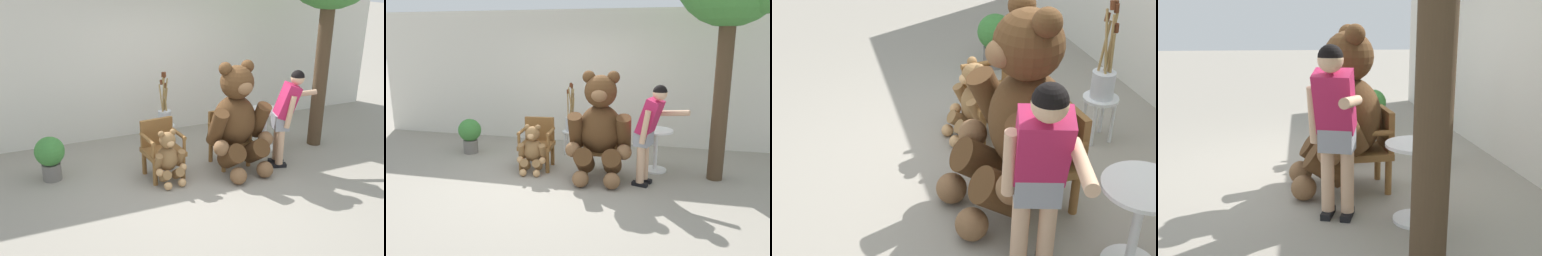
# 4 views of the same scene
# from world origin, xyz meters

# --- Properties ---
(ground_plane) EXTENTS (60.00, 60.00, 0.00)m
(ground_plane) POSITION_xyz_m (0.00, 0.00, 0.00)
(ground_plane) COLOR gray
(wooden_chair_left) EXTENTS (0.60, 0.57, 0.86)m
(wooden_chair_left) POSITION_xyz_m (-0.57, 0.49, 0.46)
(wooden_chair_left) COLOR brown
(wooden_chair_left) RESTS_ON ground
(wooden_chair_right) EXTENTS (0.59, 0.56, 0.86)m
(wooden_chair_right) POSITION_xyz_m (0.56, 0.49, 0.46)
(wooden_chair_right) COLOR brown
(wooden_chair_right) RESTS_ON ground
(teddy_bear_large) EXTENTS (1.03, 1.00, 1.72)m
(teddy_bear_large) POSITION_xyz_m (0.57, 0.22, 0.84)
(teddy_bear_large) COLOR #4C3019
(teddy_bear_large) RESTS_ON ground
(teddy_bear_small) EXTENTS (0.49, 0.48, 0.82)m
(teddy_bear_small) POSITION_xyz_m (-0.56, 0.21, 0.40)
(teddy_bear_small) COLOR olive
(teddy_bear_small) RESTS_ON ground
(person_visitor) EXTENTS (0.81, 0.48, 1.56)m
(person_visitor) POSITION_xyz_m (1.35, 0.07, 0.92)
(person_visitor) COLOR black
(person_visitor) RESTS_ON ground
(white_stool) EXTENTS (0.34, 0.34, 0.46)m
(white_stool) POSITION_xyz_m (-0.20, 1.38, 0.36)
(white_stool) COLOR silver
(white_stool) RESTS_ON ground
(brush_bucket) EXTENTS (0.22, 0.22, 0.94)m
(brush_bucket) POSITION_xyz_m (-0.20, 1.38, 0.67)
(brush_bucket) COLOR silver
(brush_bucket) RESTS_ON white_stool
(round_side_table) EXTENTS (0.56, 0.56, 0.72)m
(round_side_table) POSITION_xyz_m (1.44, 0.77, 0.45)
(round_side_table) COLOR white
(round_side_table) RESTS_ON ground
(potted_plant) EXTENTS (0.44, 0.44, 0.68)m
(potted_plant) POSITION_xyz_m (-2.15, 0.99, 0.40)
(potted_plant) COLOR slate
(potted_plant) RESTS_ON ground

